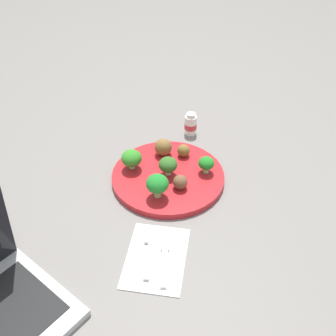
{
  "coord_description": "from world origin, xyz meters",
  "views": [
    {
      "loc": [
        -0.76,
        -0.11,
        0.67
      ],
      "look_at": [
        0.0,
        0.0,
        0.04
      ],
      "focal_mm": 43.39,
      "sensor_mm": 36.0,
      "label": 1
    }
  ],
  "objects_px": {
    "broccoli_floret_back_left": "(169,164)",
    "plate": "(168,177)",
    "fork": "(148,252)",
    "yogurt_bottle": "(191,125)",
    "broccoli_floret_mid_left": "(132,158)",
    "meatball_near_rim": "(163,147)",
    "napkin": "(156,257)",
    "meatball_back_right": "(180,182)",
    "meatball_back_left": "(184,151)",
    "broccoli_floret_near_rim": "(157,184)",
    "knife": "(165,254)",
    "broccoli_floret_front_right": "(206,164)"
  },
  "relations": [
    {
      "from": "napkin",
      "to": "yogurt_bottle",
      "type": "relative_size",
      "value": 2.57
    },
    {
      "from": "broccoli_floret_near_rim",
      "to": "broccoli_floret_mid_left",
      "type": "distance_m",
      "value": 0.12
    },
    {
      "from": "broccoli_floret_mid_left",
      "to": "meatball_near_rim",
      "type": "distance_m",
      "value": 0.1
    },
    {
      "from": "broccoli_floret_back_left",
      "to": "knife",
      "type": "xyz_separation_m",
      "value": [
        -0.24,
        -0.03,
        -0.04
      ]
    },
    {
      "from": "broccoli_floret_back_left",
      "to": "knife",
      "type": "distance_m",
      "value": 0.25
    },
    {
      "from": "plate",
      "to": "meatball_back_left",
      "type": "bearing_deg",
      "value": -19.54
    },
    {
      "from": "broccoli_floret_front_right",
      "to": "broccoli_floret_back_left",
      "type": "xyz_separation_m",
      "value": [
        -0.02,
        0.09,
        0.0
      ]
    },
    {
      "from": "napkin",
      "to": "broccoli_floret_near_rim",
      "type": "bearing_deg",
      "value": 8.58
    },
    {
      "from": "broccoli_floret_front_right",
      "to": "meatball_back_left",
      "type": "height_order",
      "value": "broccoli_floret_front_right"
    },
    {
      "from": "broccoli_floret_mid_left",
      "to": "knife",
      "type": "bearing_deg",
      "value": -153.78
    },
    {
      "from": "plate",
      "to": "broccoli_floret_back_left",
      "type": "distance_m",
      "value": 0.04
    },
    {
      "from": "broccoli_floret_front_right",
      "to": "fork",
      "type": "xyz_separation_m",
      "value": [
        -0.26,
        0.1,
        -0.03
      ]
    },
    {
      "from": "knife",
      "to": "broccoli_floret_back_left",
      "type": "bearing_deg",
      "value": 6.4
    },
    {
      "from": "meatball_back_right",
      "to": "yogurt_bottle",
      "type": "height_order",
      "value": "yogurt_bottle"
    },
    {
      "from": "meatball_near_rim",
      "to": "fork",
      "type": "height_order",
      "value": "meatball_near_rim"
    },
    {
      "from": "fork",
      "to": "yogurt_bottle",
      "type": "relative_size",
      "value": 1.82
    },
    {
      "from": "broccoli_floret_near_rim",
      "to": "yogurt_bottle",
      "type": "height_order",
      "value": "broccoli_floret_near_rim"
    },
    {
      "from": "meatball_back_left",
      "to": "broccoli_floret_mid_left",
      "type": "bearing_deg",
      "value": 120.02
    },
    {
      "from": "broccoli_floret_front_right",
      "to": "fork",
      "type": "bearing_deg",
      "value": 159.54
    },
    {
      "from": "yogurt_bottle",
      "to": "broccoli_floret_mid_left",
      "type": "bearing_deg",
      "value": 147.5
    },
    {
      "from": "broccoli_floret_near_rim",
      "to": "meatball_back_right",
      "type": "bearing_deg",
      "value": -52.63
    },
    {
      "from": "broccoli_floret_near_rim",
      "to": "meatball_near_rim",
      "type": "height_order",
      "value": "broccoli_floret_near_rim"
    },
    {
      "from": "meatball_back_left",
      "to": "fork",
      "type": "height_order",
      "value": "meatball_back_left"
    },
    {
      "from": "plate",
      "to": "napkin",
      "type": "bearing_deg",
      "value": -177.06
    },
    {
      "from": "broccoli_floret_near_rim",
      "to": "fork",
      "type": "bearing_deg",
      "value": -177.68
    },
    {
      "from": "fork",
      "to": "knife",
      "type": "height_order",
      "value": "same"
    },
    {
      "from": "meatball_back_left",
      "to": "meatball_back_right",
      "type": "distance_m",
      "value": 0.13
    },
    {
      "from": "napkin",
      "to": "knife",
      "type": "xyz_separation_m",
      "value": [
        0.01,
        -0.02,
        0.0
      ]
    },
    {
      "from": "meatball_back_right",
      "to": "broccoli_floret_front_right",
      "type": "bearing_deg",
      "value": -39.43
    },
    {
      "from": "broccoli_floret_front_right",
      "to": "meatball_back_left",
      "type": "bearing_deg",
      "value": 47.62
    },
    {
      "from": "fork",
      "to": "broccoli_floret_back_left",
      "type": "bearing_deg",
      "value": -2.04
    },
    {
      "from": "broccoli_floret_back_left",
      "to": "plate",
      "type": "bearing_deg",
      "value": 134.1
    },
    {
      "from": "napkin",
      "to": "yogurt_bottle",
      "type": "distance_m",
      "value": 0.46
    },
    {
      "from": "plate",
      "to": "broccoli_floret_mid_left",
      "type": "distance_m",
      "value": 0.1
    },
    {
      "from": "broccoli_floret_near_rim",
      "to": "broccoli_floret_back_left",
      "type": "bearing_deg",
      "value": -10.08
    },
    {
      "from": "fork",
      "to": "meatball_back_left",
      "type": "bearing_deg",
      "value": -6.18
    },
    {
      "from": "broccoli_floret_front_right",
      "to": "yogurt_bottle",
      "type": "height_order",
      "value": "yogurt_bottle"
    },
    {
      "from": "meatball_back_right",
      "to": "yogurt_bottle",
      "type": "relative_size",
      "value": 0.53
    },
    {
      "from": "broccoli_floret_near_rim",
      "to": "meatball_near_rim",
      "type": "relative_size",
      "value": 1.32
    },
    {
      "from": "meatball_near_rim",
      "to": "yogurt_bottle",
      "type": "xyz_separation_m",
      "value": [
        0.13,
        -0.06,
        -0.01
      ]
    },
    {
      "from": "broccoli_floret_front_right",
      "to": "meatball_near_rim",
      "type": "height_order",
      "value": "meatball_near_rim"
    },
    {
      "from": "yogurt_bottle",
      "to": "knife",
      "type": "bearing_deg",
      "value": 179.54
    },
    {
      "from": "meatball_back_left",
      "to": "meatball_near_rim",
      "type": "bearing_deg",
      "value": 91.72
    },
    {
      "from": "broccoli_floret_mid_left",
      "to": "napkin",
      "type": "height_order",
      "value": "broccoli_floret_mid_left"
    },
    {
      "from": "meatball_near_rim",
      "to": "knife",
      "type": "height_order",
      "value": "meatball_near_rim"
    },
    {
      "from": "meatball_back_right",
      "to": "yogurt_bottle",
      "type": "xyz_separation_m",
      "value": [
        0.25,
        0.0,
        -0.0
      ]
    },
    {
      "from": "napkin",
      "to": "fork",
      "type": "bearing_deg",
      "value": 66.98
    },
    {
      "from": "meatball_near_rim",
      "to": "knife",
      "type": "relative_size",
      "value": 0.31
    },
    {
      "from": "meatball_back_left",
      "to": "broccoli_floret_back_left",
      "type": "bearing_deg",
      "value": 161.63
    },
    {
      "from": "plate",
      "to": "meatball_back_left",
      "type": "relative_size",
      "value": 8.58
    }
  ]
}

